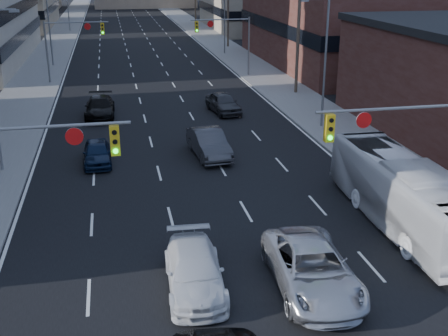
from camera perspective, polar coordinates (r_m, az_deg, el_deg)
name	(u,v)px	position (r m, az deg, el deg)	size (l,w,h in m)	color
road_surface	(124,12)	(142.24, -10.11, 15.37)	(18.00, 300.00, 0.02)	black
sidewalk_left	(75,12)	(142.38, -14.90, 15.06)	(5.00, 300.00, 0.15)	slate
sidewalk_right	(172,11)	(143.03, -5.33, 15.64)	(5.00, 300.00, 0.15)	slate
storefront_right_mid	(357,24)	(68.15, 13.37, 14.02)	(20.00, 30.00, 9.00)	#472119
signal_near_left	(21,168)	(21.18, -19.97, -0.03)	(6.59, 0.33, 6.00)	slate
signal_near_right	(406,143)	(23.87, 18.03, 2.42)	(6.59, 0.33, 6.00)	slate
signal_far_left	(70,39)	(57.27, -15.33, 12.57)	(6.09, 0.33, 6.00)	slate
signal_far_right	(227,35)	(58.35, 0.29, 13.39)	(6.09, 0.33, 6.00)	slate
utility_pole_block	(298,28)	(50.73, 7.57, 13.87)	(2.20, 0.28, 11.00)	#4C3D2D
utility_pole_midblock	(228,5)	(79.61, 0.42, 16.27)	(2.20, 0.28, 11.00)	#4C3D2D
streetlight_left_mid	(50,21)	(67.32, -17.25, 14.07)	(2.03, 0.22, 9.00)	slate
streetlight_left_far	(68,1)	(102.12, -15.54, 16.03)	(2.03, 0.22, 9.00)	slate
streetlight_right_near	(323,57)	(39.94, 10.05, 11.02)	(2.03, 0.22, 9.00)	slate
streetlight_right_far	(223,14)	(73.43, -0.07, 15.38)	(2.03, 0.22, 9.00)	slate
white_van	(194,271)	(20.63, -3.02, -10.39)	(2.02, 4.98, 1.44)	silver
silver_suv	(312,268)	(20.80, 8.94, -10.04)	(2.73, 5.91, 1.64)	#B6B7BB
transit_bus	(403,193)	(26.19, 17.74, -2.48)	(2.59, 11.07, 3.08)	silver
sedan_blue	(97,153)	(33.78, -12.77, 1.52)	(1.61, 3.99, 1.36)	black
sedan_grey_center	(209,143)	(34.19, -1.55, 2.51)	(1.75, 5.01, 1.65)	#38373A
sedan_black_far	(100,107)	(44.10, -12.50, 6.02)	(2.17, 5.33, 1.55)	black
sedan_grey_right	(223,103)	(44.47, -0.08, 6.64)	(1.86, 4.64, 1.58)	#313133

